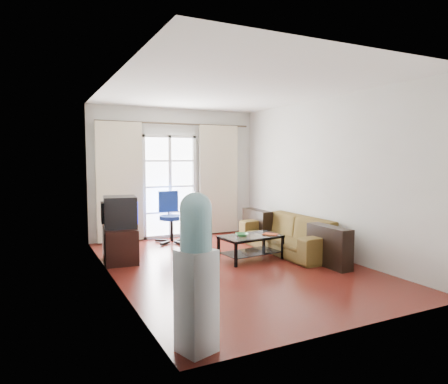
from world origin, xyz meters
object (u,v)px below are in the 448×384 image
object	(u,v)px
tv_stand	(120,245)
sofa	(288,234)
task_chair	(171,227)
coffee_table	(251,244)
crt_tv	(119,212)
water_cooler	(196,269)

from	to	relation	value
tv_stand	sofa	bearing A→B (deg)	-6.10
tv_stand	task_chair	distance (m)	1.62
coffee_table	crt_tv	bearing A→B (deg)	155.80
task_chair	water_cooler	size ratio (longest dim) A/B	0.73
task_chair	crt_tv	bearing A→B (deg)	-138.80
sofa	crt_tv	xyz separation A→B (m)	(-2.85, 0.66, 0.49)
coffee_table	water_cooler	bearing A→B (deg)	-128.36
coffee_table	task_chair	bearing A→B (deg)	111.28
sofa	crt_tv	bearing A→B (deg)	-102.60
sofa	coffee_table	xyz separation A→B (m)	(-0.90, -0.22, -0.06)
sofa	task_chair	distance (m)	2.33
water_cooler	coffee_table	bearing A→B (deg)	33.79
tv_stand	water_cooler	distance (m)	3.36
sofa	task_chair	bearing A→B (deg)	-135.13
crt_tv	water_cooler	distance (m)	3.39
crt_tv	task_chair	distance (m)	1.66
sofa	coffee_table	size ratio (longest dim) A/B	2.07
sofa	water_cooler	size ratio (longest dim) A/B	1.57
crt_tv	water_cooler	xyz separation A→B (m)	(-0.03, -3.39, -0.08)
coffee_table	water_cooler	distance (m)	3.24
crt_tv	tv_stand	bearing A→B (deg)	-81.50
coffee_table	crt_tv	size ratio (longest dim) A/B	1.73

